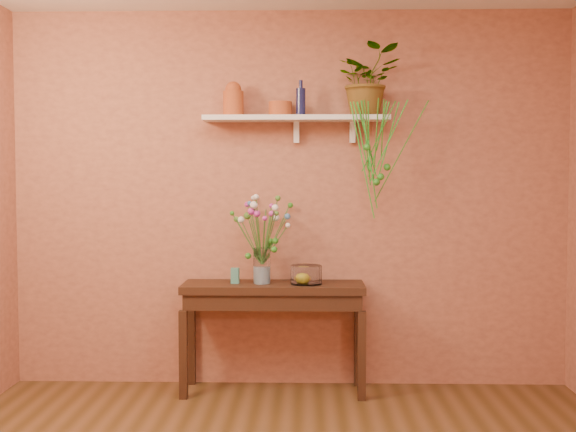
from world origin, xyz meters
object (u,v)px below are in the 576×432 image
(terracotta_jug, at_px, (233,99))
(blue_bottle, at_px, (301,101))
(sideboard, at_px, (273,299))
(glass_vase, at_px, (262,268))
(bouquet, at_px, (263,223))
(spider_plant, at_px, (368,81))
(glass_bowl, at_px, (306,275))

(terracotta_jug, relative_size, blue_bottle, 0.97)
(sideboard, relative_size, glass_vase, 5.08)
(blue_bottle, xyz_separation_m, bouquet, (-0.26, -0.07, -0.85))
(terracotta_jug, xyz_separation_m, bouquet, (0.21, -0.07, -0.86))
(terracotta_jug, distance_m, blue_bottle, 0.47)
(terracotta_jug, xyz_separation_m, glass_vase, (0.20, -0.08, -1.18))
(spider_plant, bearing_deg, sideboard, -172.50)
(terracotta_jug, xyz_separation_m, glass_bowl, (0.51, -0.11, -1.22))
(glass_vase, distance_m, glass_bowl, 0.31)
(blue_bottle, distance_m, spider_plant, 0.49)
(glass_bowl, bearing_deg, bouquet, 172.44)
(spider_plant, distance_m, glass_bowl, 1.42)
(blue_bottle, distance_m, glass_vase, 1.20)
(glass_vase, height_order, bouquet, bouquet)
(blue_bottle, bearing_deg, glass_bowl, -69.75)
(spider_plant, bearing_deg, glass_bowl, -164.42)
(bouquet, height_order, glass_bowl, bouquet)
(terracotta_jug, distance_m, spider_plant, 0.95)
(spider_plant, distance_m, bouquet, 1.23)
(terracotta_jug, bearing_deg, bouquet, -18.30)
(sideboard, distance_m, glass_bowl, 0.29)
(sideboard, relative_size, blue_bottle, 5.15)
(terracotta_jug, relative_size, glass_bowl, 1.09)
(bouquet, relative_size, glass_bowl, 2.30)
(blue_bottle, distance_m, bouquet, 0.89)
(glass_vase, distance_m, bouquet, 0.32)
(terracotta_jug, height_order, spider_plant, spider_plant)
(glass_bowl, bearing_deg, spider_plant, 15.58)
(bouquet, bearing_deg, glass_bowl, -7.56)
(bouquet, distance_m, glass_bowl, 0.48)
(terracotta_jug, height_order, glass_bowl, terracotta_jug)
(blue_bottle, height_order, glass_bowl, blue_bottle)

